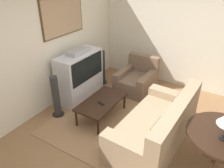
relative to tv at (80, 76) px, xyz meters
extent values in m
plane|color=#8E6642|center=(-0.76, -1.74, -0.57)|extent=(12.00, 12.00, 0.00)
cube|color=beige|center=(-0.76, 0.39, 0.78)|extent=(12.00, 0.06, 2.70)
cube|color=#4C381E|center=(0.00, 0.34, 1.30)|extent=(1.20, 0.03, 0.80)
cube|color=tan|center=(0.00, 0.33, 1.30)|extent=(1.15, 0.01, 0.75)
cube|color=beige|center=(1.87, -1.74, 0.78)|extent=(0.06, 12.00, 2.70)
cube|color=#99704C|center=(-0.34, -0.92, -0.56)|extent=(2.47, 1.79, 0.01)
cube|color=silver|center=(0.00, 0.00, -0.32)|extent=(1.18, 0.49, 0.50)
cube|color=silver|center=(0.00, 0.00, 0.24)|extent=(1.18, 0.49, 0.61)
cube|color=black|center=(0.00, -0.24, 0.24)|extent=(1.06, 0.01, 0.54)
cube|color=#9E9EA3|center=(0.00, 0.00, 0.59)|extent=(0.53, 0.27, 0.09)
cube|color=#9E8466|center=(-0.49, -2.04, -0.36)|extent=(2.00, 1.04, 0.42)
cube|color=#9E8466|center=(-0.50, -2.41, 0.09)|extent=(1.97, 0.30, 0.49)
cube|color=#9E8466|center=(0.37, -2.08, -0.28)|extent=(0.28, 0.97, 0.58)
cube|color=#9E8466|center=(-1.34, -2.01, -0.28)|extent=(0.28, 0.97, 0.58)
cube|color=#715F49|center=(-0.05, -2.30, 0.02)|extent=(0.36, 0.14, 0.34)
cube|color=#715F49|center=(-0.94, -2.26, 0.02)|extent=(0.36, 0.14, 0.34)
cube|color=brown|center=(0.98, -0.98, -0.38)|extent=(1.00, 0.81, 0.39)
cube|color=brown|center=(1.39, -0.98, 0.03)|extent=(0.19, 0.80, 0.43)
cube|color=brown|center=(0.99, -0.65, -0.31)|extent=(1.00, 0.17, 0.53)
cube|color=brown|center=(0.98, -1.30, -0.31)|extent=(1.00, 0.17, 0.53)
cube|color=black|center=(-0.42, -0.88, -0.19)|extent=(1.11, 0.61, 0.04)
cylinder|color=black|center=(-0.93, -1.14, -0.39)|extent=(0.04, 0.04, 0.36)
cylinder|color=black|center=(0.09, -1.14, -0.39)|extent=(0.04, 0.04, 0.36)
cylinder|color=black|center=(-0.93, -0.62, -0.39)|extent=(0.04, 0.04, 0.36)
cylinder|color=black|center=(0.09, -0.62, -0.39)|extent=(0.04, 0.04, 0.36)
cube|color=black|center=(-0.64, -3.13, 0.08)|extent=(0.90, 0.43, 0.08)
cylinder|color=black|center=(-0.26, -3.08, -0.22)|extent=(0.05, 0.05, 0.69)
cylinder|color=black|center=(-0.77, -3.12, 0.18)|extent=(0.11, 0.11, 0.02)
cube|color=black|center=(-0.51, -0.93, -0.16)|extent=(0.08, 0.17, 0.02)
cylinder|color=black|center=(-0.85, -0.05, -0.56)|extent=(0.25, 0.25, 0.02)
cylinder|color=#2D2D2D|center=(-0.85, -0.05, -0.11)|extent=(0.15, 0.15, 0.92)
cylinder|color=black|center=(0.85, -0.05, -0.56)|extent=(0.25, 0.25, 0.02)
cylinder|color=#2D2D2D|center=(0.85, -0.05, -0.11)|extent=(0.15, 0.15, 0.92)
camera|label=1|loc=(-3.47, -3.01, 2.24)|focal=35.00mm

